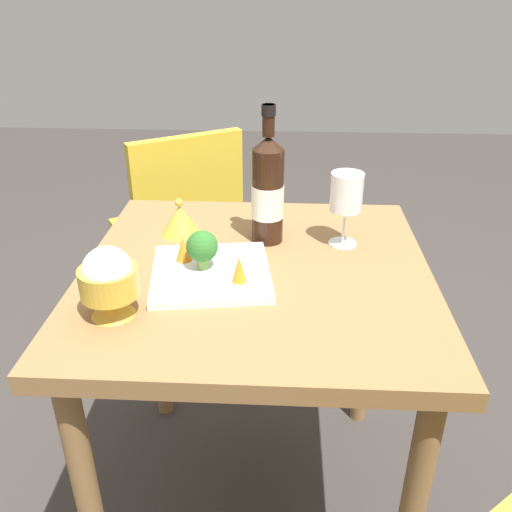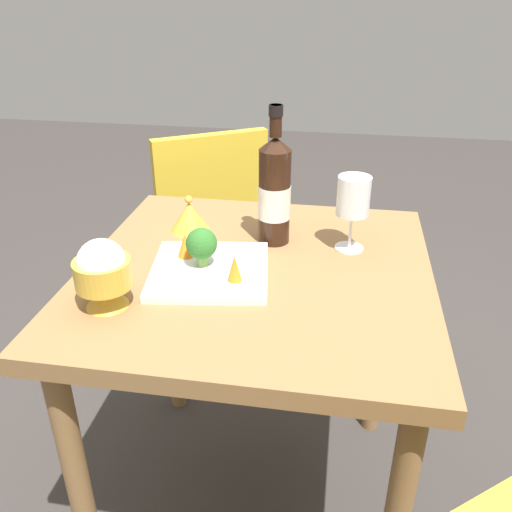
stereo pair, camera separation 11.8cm
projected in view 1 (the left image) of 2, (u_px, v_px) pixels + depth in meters
ground_plane at (256, 494)px, 1.54m from camera, size 8.00×8.00×0.00m
dining_table at (256, 308)px, 1.24m from camera, size 0.77×0.77×0.74m
chair_near_window at (183, 218)px, 1.97m from camera, size 0.55×0.55×0.85m
wine_bottle at (268, 190)px, 1.26m from camera, size 0.08×0.08×0.33m
wine_glass at (346, 194)px, 1.24m from camera, size 0.08×0.08×0.18m
rice_bowl at (109, 281)px, 1.00m from camera, size 0.11×0.11×0.14m
rice_bowl_lid at (180, 219)px, 1.34m from camera, size 0.10×0.10×0.09m
serving_plate at (211, 273)px, 1.16m from camera, size 0.28×0.28×0.02m
broccoli_floret at (202, 247)px, 1.14m from camera, size 0.07×0.07×0.09m
carrot_garnish_left at (183, 250)px, 1.18m from camera, size 0.04×0.04×0.05m
carrot_garnish_right at (239, 269)px, 1.10m from camera, size 0.03×0.03×0.06m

